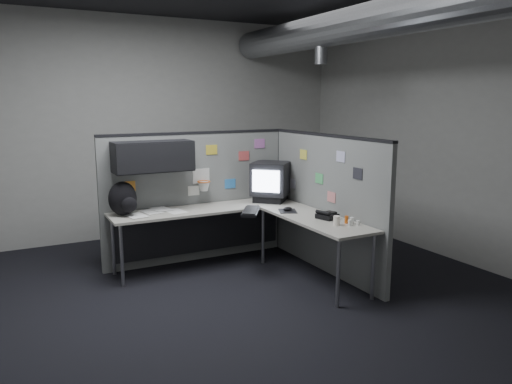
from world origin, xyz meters
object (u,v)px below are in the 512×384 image
keyboard (251,211)px  backpack (123,199)px  monitor (271,181)px  desk (235,220)px  phone (327,216)px

keyboard → backpack: (-1.33, 0.54, 0.17)m
monitor → keyboard: monitor is taller
desk → backpack: size_ratio=5.96×
phone → keyboard: bearing=127.9°
backpack → desk: bearing=-14.9°
phone → backpack: backpack is taller
monitor → backpack: size_ratio=1.60×
backpack → phone: bearing=-30.9°
desk → phone: 1.12m
keyboard → backpack: size_ratio=1.30×
monitor → phone: monitor is taller
monitor → backpack: (-1.87, 0.04, -0.07)m
backpack → keyboard: bearing=-21.8°
monitor → backpack: monitor is taller
desk → monitor: size_ratio=3.72×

